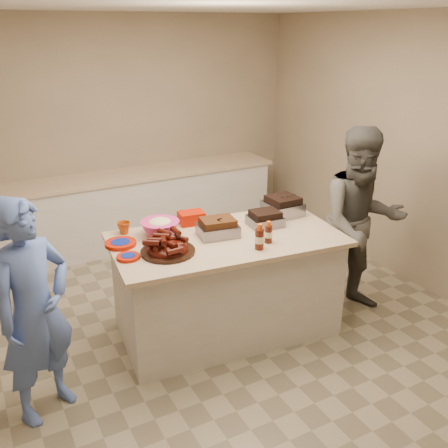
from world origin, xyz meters
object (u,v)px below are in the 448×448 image
rib_platter (168,253)px  plastic_cup (124,233)px  bbq_bottle_a (259,249)px  guest_blue (51,407)px  coleslaw_bowl (161,236)px  guest_gray (351,307)px  roasting_pan (282,215)px  bbq_bottle_b (268,242)px  island (227,329)px  mustard_bottle (202,234)px

rib_platter → plastic_cup: rib_platter is taller
bbq_bottle_a → guest_blue: (-1.70, 0.06, -0.91)m
bbq_bottle_a → plastic_cup: bbq_bottle_a is taller
coleslaw_bowl → guest_blue: coleslaw_bowl is taller
guest_blue → guest_gray: bearing=-28.6°
guest_gray → plastic_cup: bearing=178.4°
roasting_pan → bbq_bottle_b: bbq_bottle_b is taller
guest_gray → island: bearing=-172.4°
bbq_bottle_a → roasting_pan: bearing=42.6°
mustard_bottle → plastic_cup: bearing=151.5°
coleslaw_bowl → rib_platter: bearing=-102.0°
bbq_bottle_b → island: bearing=133.6°
mustard_bottle → bbq_bottle_b: bearing=-47.0°
guest_gray → guest_blue: bearing=-161.0°
roasting_pan → bbq_bottle_b: 0.67m
roasting_pan → plastic_cup: bearing=168.1°
island → coleslaw_bowl: 1.06m
island → rib_platter: rib_platter is taller
island → rib_platter: size_ratio=4.45×
guest_blue → guest_gray: (2.85, 0.03, 0.00)m
island → coleslaw_bowl: coleslaw_bowl is taller
roasting_pan → bbq_bottle_a: size_ratio=1.44×
bbq_bottle_b → rib_platter: bearing=165.7°
coleslaw_bowl → bbq_bottle_b: coleslaw_bowl is taller
mustard_bottle → guest_blue: size_ratio=0.07×
island → guest_blue: (-1.59, -0.27, 0.00)m
bbq_bottle_a → guest_gray: bearing=4.7°
coleslaw_bowl → bbq_bottle_a: 0.86m
coleslaw_bowl → guest_gray: 2.03m
rib_platter → roasting_pan: (1.26, 0.27, 0.00)m
island → bbq_bottle_a: 0.97m
island → bbq_bottle_b: (0.24, -0.26, 0.91)m
mustard_bottle → roasting_pan: bearing=3.5°
coleslaw_bowl → roasting_pan: bearing=-3.3°
rib_platter → plastic_cup: size_ratio=3.90×
coleslaw_bowl → mustard_bottle: bearing=-20.3°
guest_gray → coleslaw_bowl: bearing=-178.6°
bbq_bottle_b → plastic_cup: 1.22m
coleslaw_bowl → plastic_cup: size_ratio=2.97×
guest_gray → mustard_bottle: bearing=-177.8°
roasting_pan → bbq_bottle_a: bbq_bottle_a is taller
plastic_cup → coleslaw_bowl: bearing=-37.6°
rib_platter → guest_gray: bearing=-5.8°
bbq_bottle_b → mustard_bottle: 0.58m
roasting_pan → mustard_bottle: 0.86m
island → mustard_bottle: mustard_bottle is taller
island → mustard_bottle: 0.93m
island → guest_blue: island is taller
rib_platter → guest_gray: (1.81, -0.18, -0.91)m
bbq_bottle_a → plastic_cup: 1.17m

